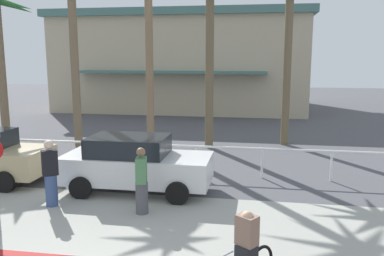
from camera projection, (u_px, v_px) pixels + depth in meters
The scene contains 12 objects.
ground_plane at pixel (174, 162), 15.64m from camera, with size 80.00×80.00×0.00m, color #4C4C51.
sidewalk_strip at pixel (125, 221), 10.01m from camera, with size 44.00×4.00×0.02m, color #9E9E93.
building_backdrop at pixel (186, 61), 32.38m from camera, with size 18.67×12.30×7.22m.
rail_fence at pixel (165, 150), 14.04m from camera, with size 24.59×0.08×1.04m.
palm_tree_2 at pixel (0, 38), 17.32m from camera, with size 2.96×3.16×6.52m.
palm_tree_3 at pixel (70, 2), 17.29m from camera, with size 2.95×3.14×8.33m.
palm_tree_5 at pixel (210, 20), 17.15m from camera, with size 3.51×3.08×7.12m.
palm_tree_6 at pixel (289, 20), 17.81m from camera, with size 2.98×3.07×7.33m.
car_white_2 at pixel (135, 163), 12.14m from camera, with size 4.40×2.02×1.69m.
cyclist_teal_0 at pixel (245, 255), 6.91m from camera, with size 1.11×1.51×1.50m.
pedestrian_0 at pixel (51, 176), 10.91m from camera, with size 0.48×0.45×1.84m.
pedestrian_1 at pixel (142, 184), 10.37m from camera, with size 0.37×0.44×1.76m.
Camera 1 is at (3.20, -4.85, 4.04)m, focal length 37.93 mm.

